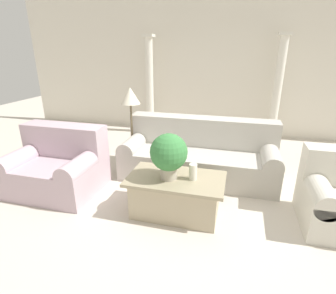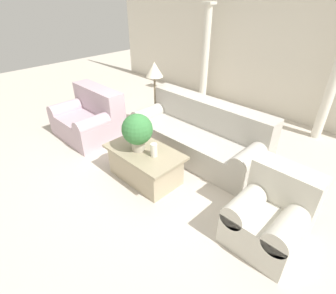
# 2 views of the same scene
# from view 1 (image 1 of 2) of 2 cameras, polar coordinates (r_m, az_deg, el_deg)

# --- Properties ---
(ground_plane) EXTENTS (16.00, 16.00, 0.00)m
(ground_plane) POSITION_cam_1_polar(r_m,az_deg,el_deg) (3.70, 4.51, -11.51)
(ground_plane) COLOR beige
(wall_back) EXTENTS (10.00, 0.06, 3.20)m
(wall_back) POSITION_cam_1_polar(r_m,az_deg,el_deg) (6.48, 10.73, 17.02)
(wall_back) COLOR silver
(wall_back) RESTS_ON ground_plane
(sofa_long) EXTENTS (2.42, 0.96, 0.91)m
(sofa_long) POSITION_cam_1_polar(r_m,az_deg,el_deg) (4.28, 6.80, -1.58)
(sofa_long) COLOR #B7B2A8
(sofa_long) RESTS_ON ground_plane
(loveseat) EXTENTS (1.27, 0.96, 0.91)m
(loveseat) POSITION_cam_1_polar(r_m,az_deg,el_deg) (4.17, -22.90, -3.65)
(loveseat) COLOR #BFA6B2
(loveseat) RESTS_ON ground_plane
(coffee_table) EXTENTS (1.18, 0.68, 0.50)m
(coffee_table) POSITION_cam_1_polar(r_m,az_deg,el_deg) (3.32, 1.73, -10.37)
(coffee_table) COLOR tan
(coffee_table) RESTS_ON ground_plane
(potted_plant) EXTENTS (0.44, 0.44, 0.56)m
(potted_plant) POSITION_cam_1_polar(r_m,az_deg,el_deg) (3.06, 0.16, -1.44)
(potted_plant) COLOR #B2A893
(potted_plant) RESTS_ON coffee_table
(pillar_candle) EXTENTS (0.10, 0.10, 0.20)m
(pillar_candle) POSITION_cam_1_polar(r_m,az_deg,el_deg) (3.13, 5.46, -5.40)
(pillar_candle) COLOR silver
(pillar_candle) RESTS_ON coffee_table
(floor_lamp) EXTENTS (0.32, 0.32, 1.38)m
(floor_lamp) POSITION_cam_1_polar(r_m,az_deg,el_deg) (4.43, -8.16, 9.83)
(floor_lamp) COLOR brown
(floor_lamp) RESTS_ON ground_plane
(column_left) EXTENTS (0.25, 0.25, 2.27)m
(column_left) POSITION_cam_1_polar(r_m,az_deg,el_deg) (6.41, -4.04, 13.36)
(column_left) COLOR silver
(column_left) RESTS_ON ground_plane
(column_right) EXTENTS (0.25, 0.25, 2.27)m
(column_right) POSITION_cam_1_polar(r_m,az_deg,el_deg) (6.11, 22.68, 11.52)
(column_right) COLOR silver
(column_right) RESTS_ON ground_plane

